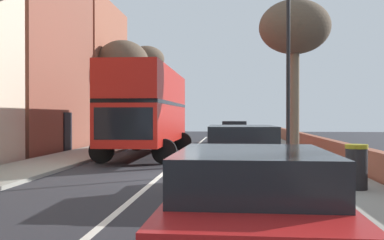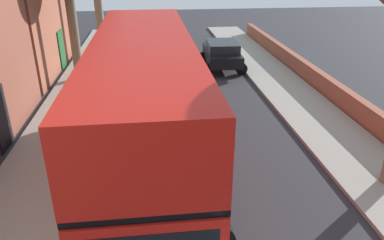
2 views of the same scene
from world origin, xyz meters
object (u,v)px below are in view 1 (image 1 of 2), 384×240
Objects in this scene: parked_car_black_right_3 at (235,130)px; street_tree_left_6 at (146,62)px; parked_car_red_right_1 at (253,205)px; lamppost_right at (288,64)px; litter_bin_right at (356,167)px; street_tree_right_5 at (295,30)px; double_decker_bus at (148,107)px; parked_car_silver_right_2 at (241,154)px; street_tree_left_2 at (123,63)px.

parked_car_black_right_3 is 0.56× the size of street_tree_left_6.
street_tree_left_6 is at bearing 102.83° from parked_car_red_right_1.
litter_bin_right is (1.00, -5.35, -3.13)m from lamppost_right.
lamppost_right reaches higher than parked_car_black_right_3.
litter_bin_right is at bearing -87.95° from street_tree_right_5.
street_tree_left_6 is at bearing 111.75° from litter_bin_right.
street_tree_right_5 is at bearing 80.57° from parked_car_red_right_1.
parked_car_black_right_3 reaches higher than parked_car_red_right_1.
parked_car_black_right_3 is at bearing -29.12° from street_tree_left_6.
parked_car_red_right_1 is 6.81m from litter_bin_right.
lamppost_right is at bearing 100.58° from litter_bin_right.
double_decker_bus reaches higher than parked_car_silver_right_2.
street_tree_left_2 is 16.94m from lamppost_right.
street_tree_left_6 is 1.17× the size of lamppost_right.
street_tree_left_6 reaches higher than street_tree_right_5.
lamppost_right is (1.80, 5.28, 2.86)m from parked_car_silver_right_2.
street_tree_left_2 is at bearing 111.71° from parked_car_silver_right_2.
street_tree_left_6 is at bearing 100.98° from double_decker_bus.
street_tree_left_2 is (-7.65, 25.51, 4.63)m from parked_car_red_right_1.
street_tree_left_2 reaches higher than double_decker_bus.
street_tree_right_5 is at bearing -46.10° from street_tree_left_2.
parked_car_red_right_1 is at bearing -77.17° from street_tree_left_6.
street_tree_left_2 reaches higher than litter_bin_right.
double_decker_bus is 1.62× the size of lamppost_right.
street_tree_right_5 reaches higher than lamppost_right.
double_decker_bus is 9.31× the size of litter_bin_right.
double_decker_bus is at bearing 124.74° from litter_bin_right.
street_tree_right_5 is 3.94m from lamppost_right.
parked_car_red_right_1 is 0.63× the size of street_tree_right_5.
lamppost_right is at bearing -83.29° from parked_car_black_right_3.
parked_car_silver_right_2 is at bearing -108.83° from lamppost_right.
street_tree_left_2 is 14.62m from street_tree_right_5.
parked_car_black_right_3 is 0.59× the size of street_tree_left_2.
lamppost_right is (1.80, 11.56, 2.91)m from parked_car_red_right_1.
parked_car_silver_right_2 is 10.19m from street_tree_right_5.
parked_car_silver_right_2 is 0.68× the size of street_tree_right_5.
parked_car_silver_right_2 is 21.19m from street_tree_left_2.
street_tree_right_5 is (2.49, 8.69, 4.71)m from parked_car_silver_right_2.
parked_car_red_right_1 is 12.06m from lamppost_right.
street_tree_left_2 is 1.02× the size of street_tree_right_5.
lamppost_right reaches higher than parked_car_silver_right_2.
parked_car_red_right_1 is 26.89m from parked_car_black_right_3.
litter_bin_right is (2.80, 6.21, -0.22)m from parked_car_red_right_1.
parked_car_red_right_1 is at bearing -75.56° from double_decker_bus.
parked_car_black_right_3 is 13.07m from street_tree_right_5.
litter_bin_right is (7.00, -10.09, -1.68)m from double_decker_bus.
parked_car_red_right_1 is at bearing -99.43° from street_tree_right_5.
street_tree_right_5 is 1.08× the size of lamppost_right.
parked_car_silver_right_2 is at bearing -105.96° from street_tree_right_5.
street_tree_left_6 is (-7.01, 24.51, 5.22)m from parked_car_silver_right_2.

